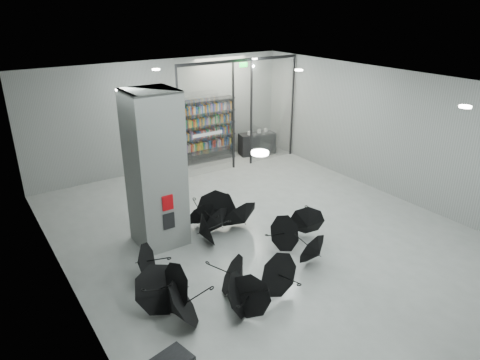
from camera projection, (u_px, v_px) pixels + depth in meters
room at (286, 141)px, 10.22m from camera, size 14.00×14.02×4.01m
column at (155, 170)px, 10.78m from camera, size 1.20×1.20×4.00m
fire_cabinet at (168, 203)px, 10.56m from camera, size 0.28×0.04×0.38m
info_panel at (169, 221)px, 10.75m from camera, size 0.30×0.03×0.42m
exit_sign at (243, 65)px, 15.14m from camera, size 0.30×0.06×0.15m
glass_partition at (240, 110)px, 15.92m from camera, size 5.06×0.08×4.00m
bookshelf at (208, 130)px, 16.90m from camera, size 2.24×0.56×2.44m
shop_counter at (257, 144)px, 17.91m from camera, size 1.55×0.92×0.87m
umbrella_cluster at (227, 257)px, 10.22m from camera, size 5.65×4.80×1.30m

